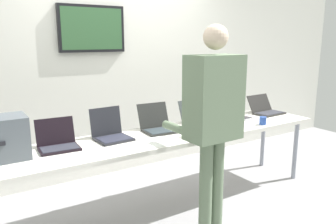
{
  "coord_description": "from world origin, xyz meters",
  "views": [
    {
      "loc": [
        -1.71,
        -2.64,
        1.64
      ],
      "look_at": [
        -0.04,
        -0.03,
        0.97
      ],
      "focal_mm": 35.88,
      "sensor_mm": 36.0,
      "label": 1
    }
  ],
  "objects_px": {
    "workbench": "(170,138)",
    "coffee_mug": "(263,121)",
    "equipment_box": "(0,138)",
    "person": "(213,113)",
    "laptop_station_2": "(158,125)",
    "laptop_station_4": "(233,114)",
    "laptop_station_5": "(266,109)",
    "laptop_station_0": "(58,142)",
    "laptop_station_3": "(200,119)",
    "laptop_station_1": "(111,132)"
  },
  "relations": [
    {
      "from": "person",
      "to": "laptop_station_5",
      "type": "bearing_deg",
      "value": 26.61
    },
    {
      "from": "laptop_station_1",
      "to": "laptop_station_3",
      "type": "height_order",
      "value": "laptop_station_1"
    },
    {
      "from": "equipment_box",
      "to": "person",
      "type": "xyz_separation_m",
      "value": [
        1.48,
        -0.7,
        0.16
      ]
    },
    {
      "from": "laptop_station_2",
      "to": "laptop_station_4",
      "type": "xyz_separation_m",
      "value": [
        1.0,
        -0.02,
        -0.0
      ]
    },
    {
      "from": "laptop_station_5",
      "to": "coffee_mug",
      "type": "distance_m",
      "value": 0.59
    },
    {
      "from": "laptop_station_2",
      "to": "person",
      "type": "bearing_deg",
      "value": -85.9
    },
    {
      "from": "laptop_station_1",
      "to": "workbench",
      "type": "bearing_deg",
      "value": -13.77
    },
    {
      "from": "equipment_box",
      "to": "person",
      "type": "distance_m",
      "value": 1.65
    },
    {
      "from": "laptop_station_0",
      "to": "laptop_station_2",
      "type": "xyz_separation_m",
      "value": [
        0.99,
        0.03,
        0.0
      ]
    },
    {
      "from": "workbench",
      "to": "laptop_station_2",
      "type": "distance_m",
      "value": 0.19
    },
    {
      "from": "laptop_station_0",
      "to": "laptop_station_1",
      "type": "xyz_separation_m",
      "value": [
        0.48,
        0.02,
        0.01
      ]
    },
    {
      "from": "workbench",
      "to": "coffee_mug",
      "type": "bearing_deg",
      "value": -13.7
    },
    {
      "from": "laptop_station_3",
      "to": "laptop_station_0",
      "type": "bearing_deg",
      "value": -179.07
    },
    {
      "from": "workbench",
      "to": "laptop_station_4",
      "type": "height_order",
      "value": "laptop_station_4"
    },
    {
      "from": "laptop_station_3",
      "to": "coffee_mug",
      "type": "relative_size",
      "value": 4.59
    },
    {
      "from": "workbench",
      "to": "laptop_station_1",
      "type": "relative_size",
      "value": 10.52
    },
    {
      "from": "laptop_station_5",
      "to": "workbench",
      "type": "bearing_deg",
      "value": -175.43
    },
    {
      "from": "laptop_station_2",
      "to": "laptop_station_3",
      "type": "height_order",
      "value": "laptop_station_2"
    },
    {
      "from": "laptop_station_2",
      "to": "coffee_mug",
      "type": "distance_m",
      "value": 1.14
    },
    {
      "from": "workbench",
      "to": "laptop_station_3",
      "type": "xyz_separation_m",
      "value": [
        0.48,
        0.15,
        0.1
      ]
    },
    {
      "from": "coffee_mug",
      "to": "person",
      "type": "bearing_deg",
      "value": -159.95
    },
    {
      "from": "laptop_station_1",
      "to": "laptop_station_3",
      "type": "distance_m",
      "value": 1.04
    },
    {
      "from": "workbench",
      "to": "laptop_station_4",
      "type": "relative_size",
      "value": 9.97
    },
    {
      "from": "workbench",
      "to": "laptop_station_5",
      "type": "bearing_deg",
      "value": 4.57
    },
    {
      "from": "laptop_station_1",
      "to": "laptop_station_5",
      "type": "height_order",
      "value": "laptop_station_1"
    },
    {
      "from": "laptop_station_1",
      "to": "coffee_mug",
      "type": "relative_size",
      "value": 3.8
    },
    {
      "from": "laptop_station_3",
      "to": "coffee_mug",
      "type": "height_order",
      "value": "laptop_station_3"
    },
    {
      "from": "equipment_box",
      "to": "laptop_station_4",
      "type": "distance_m",
      "value": 2.43
    },
    {
      "from": "workbench",
      "to": "laptop_station_3",
      "type": "bearing_deg",
      "value": 16.99
    },
    {
      "from": "person",
      "to": "coffee_mug",
      "type": "bearing_deg",
      "value": 20.05
    },
    {
      "from": "workbench",
      "to": "laptop_station_1",
      "type": "xyz_separation_m",
      "value": [
        -0.56,
        0.14,
        0.11
      ]
    },
    {
      "from": "person",
      "to": "equipment_box",
      "type": "bearing_deg",
      "value": 154.61
    },
    {
      "from": "workbench",
      "to": "equipment_box",
      "type": "distance_m",
      "value": 1.49
    },
    {
      "from": "laptop_station_0",
      "to": "equipment_box",
      "type": "bearing_deg",
      "value": -174.78
    },
    {
      "from": "laptop_station_1",
      "to": "person",
      "type": "height_order",
      "value": "person"
    },
    {
      "from": "laptop_station_4",
      "to": "coffee_mug",
      "type": "xyz_separation_m",
      "value": [
        0.08,
        -0.38,
        -0.01
      ]
    },
    {
      "from": "workbench",
      "to": "laptop_station_4",
      "type": "bearing_deg",
      "value": 7.83
    },
    {
      "from": "workbench",
      "to": "laptop_station_1",
      "type": "distance_m",
      "value": 0.59
    },
    {
      "from": "equipment_box",
      "to": "laptop_station_2",
      "type": "bearing_deg",
      "value": 2.59
    },
    {
      "from": "equipment_box",
      "to": "laptop_station_5",
      "type": "xyz_separation_m",
      "value": [
        2.96,
        0.04,
        -0.11
      ]
    },
    {
      "from": "workbench",
      "to": "equipment_box",
      "type": "bearing_deg",
      "value": 176.82
    },
    {
      "from": "laptop_station_0",
      "to": "laptop_station_4",
      "type": "height_order",
      "value": "laptop_station_4"
    },
    {
      "from": "laptop_station_2",
      "to": "laptop_station_4",
      "type": "height_order",
      "value": "laptop_station_2"
    },
    {
      "from": "laptop_station_2",
      "to": "laptop_station_5",
      "type": "xyz_separation_m",
      "value": [
        1.53,
        -0.03,
        -0.01
      ]
    },
    {
      "from": "laptop_station_1",
      "to": "laptop_station_0",
      "type": "bearing_deg",
      "value": -178.15
    },
    {
      "from": "equipment_box",
      "to": "workbench",
      "type": "bearing_deg",
      "value": -3.18
    },
    {
      "from": "workbench",
      "to": "laptop_station_5",
      "type": "height_order",
      "value": "laptop_station_5"
    },
    {
      "from": "workbench",
      "to": "coffee_mug",
      "type": "relative_size",
      "value": 40.01
    },
    {
      "from": "equipment_box",
      "to": "laptop_station_0",
      "type": "height_order",
      "value": "equipment_box"
    },
    {
      "from": "workbench",
      "to": "person",
      "type": "bearing_deg",
      "value": -89.31
    }
  ]
}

